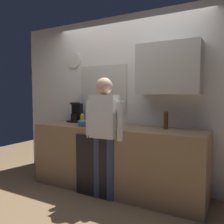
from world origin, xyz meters
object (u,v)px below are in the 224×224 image
at_px(cup_yellow_cup, 104,124).
at_px(dish_soap, 82,119).
at_px(bottle_amber_beer, 166,120).
at_px(cup_blue_mug, 118,123).
at_px(coffee_maker, 76,113).
at_px(bottle_olive_oil, 109,119).
at_px(potted_plant, 101,116).
at_px(mixing_bowl, 85,123).
at_px(bottle_red_vinegar, 115,121).
at_px(person_at_sink, 104,128).

relative_size(cup_yellow_cup, dish_soap, 0.47).
bearing_deg(bottle_amber_beer, cup_blue_mug, -170.44).
relative_size(coffee_maker, bottle_olive_oil, 1.32).
distance_m(coffee_maker, potted_plant, 0.56).
bearing_deg(potted_plant, mixing_bowl, -115.83).
relative_size(bottle_red_vinegar, bottle_olive_oil, 0.88).
height_order(dish_soap, person_at_sink, person_at_sink).
relative_size(bottle_olive_oil, cup_blue_mug, 2.50).
relative_size(bottle_red_vinegar, mixing_bowl, 1.00).
bearing_deg(cup_yellow_cup, dish_soap, 166.94).
bearing_deg(bottle_red_vinegar, dish_soap, 161.90).
height_order(bottle_red_vinegar, cup_yellow_cup, bottle_red_vinegar).
distance_m(coffee_maker, mixing_bowl, 0.57).
bearing_deg(bottle_amber_beer, coffee_maker, 177.21).
bearing_deg(dish_soap, bottle_olive_oil, -15.90).
height_order(mixing_bowl, person_at_sink, person_at_sink).
height_order(cup_yellow_cup, mixing_bowl, cup_yellow_cup).
bearing_deg(mixing_bowl, bottle_amber_beer, 13.64).
bearing_deg(person_at_sink, cup_yellow_cup, 118.60).
bearing_deg(coffee_maker, cup_blue_mug, -11.81).
relative_size(cup_yellow_cup, person_at_sink, 0.05).
distance_m(mixing_bowl, dish_soap, 0.20).
xyz_separation_m(mixing_bowl, potted_plant, (0.12, 0.24, 0.09)).
xyz_separation_m(bottle_amber_beer, mixing_bowl, (-1.11, -0.27, -0.07)).
distance_m(cup_yellow_cup, mixing_bowl, 0.31).
relative_size(mixing_bowl, dish_soap, 1.22).
height_order(bottle_olive_oil, potted_plant, bottle_olive_oil).
xyz_separation_m(cup_blue_mug, dish_soap, (-0.61, -0.03, 0.03)).
bearing_deg(cup_yellow_cup, coffee_maker, 156.24).
bearing_deg(bottle_olive_oil, mixing_bowl, 174.68).
distance_m(bottle_red_vinegar, person_at_sink, 0.16).
relative_size(bottle_red_vinegar, person_at_sink, 0.14).
bearing_deg(cup_blue_mug, dish_soap, -176.77).
bearing_deg(mixing_bowl, person_at_sink, -22.63).
xyz_separation_m(bottle_red_vinegar, bottle_amber_beer, (0.57, 0.37, 0.00)).
height_order(cup_blue_mug, person_at_sink, person_at_sink).
xyz_separation_m(bottle_red_vinegar, person_at_sink, (-0.12, -0.08, -0.09)).
xyz_separation_m(bottle_olive_oil, mixing_bowl, (-0.43, 0.04, -0.08)).
height_order(bottle_amber_beer, person_at_sink, person_at_sink).
relative_size(bottle_red_vinegar, bottle_amber_beer, 0.96).
bearing_deg(coffee_maker, bottle_red_vinegar, -24.60).
xyz_separation_m(cup_blue_mug, potted_plant, (-0.34, 0.08, 0.08)).
bearing_deg(bottle_olive_oil, cup_yellow_cup, 153.80).
bearing_deg(mixing_bowl, dish_soap, 140.58).
bearing_deg(mixing_bowl, bottle_red_vinegar, -10.66).
xyz_separation_m(coffee_maker, cup_yellow_cup, (0.74, -0.33, -0.10)).
height_order(coffee_maker, dish_soap, coffee_maker).
distance_m(coffee_maker, bottle_amber_beer, 1.55).
bearing_deg(bottle_red_vinegar, cup_blue_mug, 108.51).
relative_size(bottle_olive_oil, potted_plant, 1.09).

